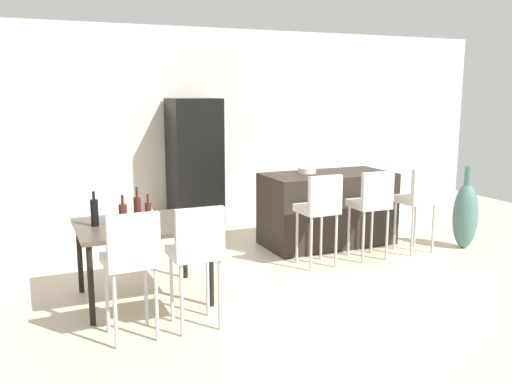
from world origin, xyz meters
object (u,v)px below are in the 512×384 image
at_px(wine_bottle_left, 94,212).
at_px(refrigerator, 194,160).
at_px(bar_chair_left, 320,206).
at_px(wine_bottle_near, 123,215).
at_px(wine_glass_middle, 204,214).
at_px(potted_plant, 326,187).
at_px(bar_chair_right, 419,196).
at_px(dining_table, 142,230).
at_px(floor_vase, 465,215).
at_px(bar_chair_middle, 372,201).
at_px(wine_bottle_end, 137,207).
at_px(dining_chair_near, 131,255).
at_px(wine_bottle_right, 148,214).
at_px(kitchen_island, 327,209).
at_px(wine_glass_far, 151,210).
at_px(dining_chair_far, 196,248).
at_px(fruit_bowl, 307,170).

height_order(wine_bottle_left, refrigerator, refrigerator).
height_order(bar_chair_left, wine_bottle_near, bar_chair_left).
distance_m(wine_glass_middle, refrigerator, 3.43).
relative_size(wine_bottle_near, potted_plant, 0.49).
bearing_deg(wine_glass_middle, bar_chair_left, 20.88).
distance_m(bar_chair_right, potted_plant, 2.74).
xyz_separation_m(dining_table, floor_vase, (4.06, 0.10, -0.25)).
height_order(bar_chair_middle, wine_bottle_end, bar_chair_middle).
distance_m(bar_chair_middle, floor_vase, 1.39).
xyz_separation_m(dining_chair_near, wine_glass_middle, (0.74, 0.44, 0.17)).
height_order(wine_bottle_right, floor_vase, wine_bottle_right).
height_order(kitchen_island, bar_chair_middle, bar_chair_middle).
relative_size(bar_chair_middle, wine_bottle_near, 3.54).
distance_m(bar_chair_right, dining_chair_near, 3.79).
bearing_deg(potted_plant, dining_table, -142.01).
bearing_deg(bar_chair_left, wine_glass_middle, -159.12).
bearing_deg(wine_bottle_right, bar_chair_right, 5.82).
bearing_deg(wine_bottle_right, wine_bottle_end, 93.94).
relative_size(wine_bottle_right, wine_glass_far, 1.75).
bearing_deg(wine_glass_far, wine_bottle_end, 107.66).
bearing_deg(dining_table, refrigerator, 63.97).
bearing_deg(kitchen_island, bar_chair_left, -125.98).
bearing_deg(refrigerator, wine_bottle_near, -118.11).
bearing_deg(refrigerator, dining_chair_far, -107.09).
bearing_deg(bar_chair_left, dining_chair_near, -155.64).
bearing_deg(wine_bottle_right, dining_chair_near, -113.19).
bearing_deg(wine_bottle_left, dining_table, -8.21).
xyz_separation_m(dining_chair_near, wine_bottle_end, (0.27, 1.05, 0.15)).
bearing_deg(floor_vase, wine_bottle_right, -176.29).
bearing_deg(wine_glass_middle, fruit_bowl, 38.65).
distance_m(kitchen_island, potted_plant, 2.22).
bearing_deg(floor_vase, wine_bottle_left, -179.44).
xyz_separation_m(dining_chair_near, wine_glass_far, (0.34, 0.82, 0.17)).
bearing_deg(kitchen_island, dining_chair_near, -147.45).
height_order(wine_glass_far, potted_plant, wine_glass_far).
height_order(bar_chair_middle, refrigerator, refrigerator).
distance_m(wine_bottle_right, wine_bottle_left, 0.49).
height_order(bar_chair_left, fruit_bowl, bar_chair_left).
bearing_deg(potted_plant, bar_chair_right, -96.64).
height_order(bar_chair_left, wine_bottle_right, bar_chair_left).
height_order(dining_chair_near, dining_chair_far, same).
height_order(bar_chair_right, dining_table, bar_chair_right).
xyz_separation_m(bar_chair_left, potted_plant, (1.69, 2.70, -0.34)).
height_order(kitchen_island, wine_bottle_left, wine_bottle_left).
distance_m(dining_chair_far, floor_vase, 3.92).
xyz_separation_m(wine_bottle_near, refrigerator, (1.60, 2.99, 0.07)).
bearing_deg(dining_table, potted_plant, 37.99).
xyz_separation_m(bar_chair_middle, wine_bottle_right, (-2.67, -0.34, 0.16)).
relative_size(bar_chair_middle, potted_plant, 1.73).
xyz_separation_m(bar_chair_left, wine_bottle_near, (-2.19, -0.28, 0.16)).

